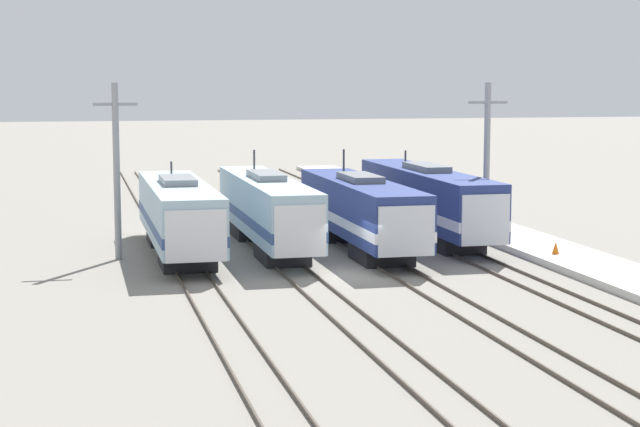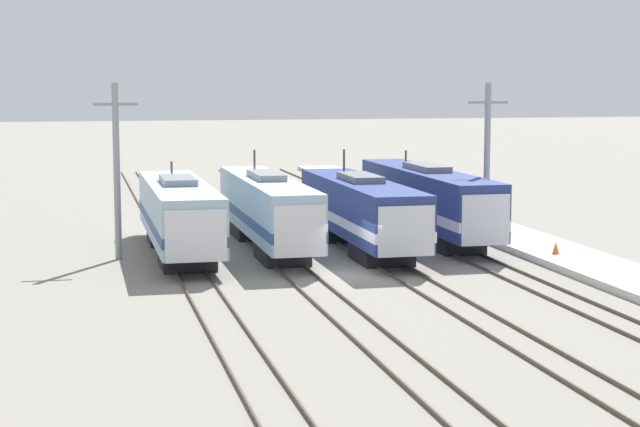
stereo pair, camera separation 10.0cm
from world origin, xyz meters
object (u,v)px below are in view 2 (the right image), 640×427
at_px(locomotive_center_left, 268,211).
at_px(locomotive_far_right, 430,201).
at_px(locomotive_far_left, 179,216).
at_px(catenary_tower_left, 117,169).
at_px(locomotive_center_right, 363,212).
at_px(catenary_tower_right, 487,162).
at_px(traffic_cone, 556,248).

height_order(locomotive_center_left, locomotive_far_right, locomotive_center_left).
distance_m(locomotive_center_left, locomotive_far_right, 10.02).
distance_m(locomotive_far_left, catenary_tower_left, 4.14).
bearing_deg(locomotive_far_right, locomotive_center_right, -146.69).
xyz_separation_m(locomotive_center_left, catenary_tower_left, (-8.14, -1.31, 2.56)).
bearing_deg(locomotive_far_right, locomotive_center_left, -169.86).
xyz_separation_m(locomotive_center_right, catenary_tower_right, (7.21, 0.16, 2.59)).
bearing_deg(locomotive_far_left, traffic_cone, -17.93).
distance_m(locomotive_center_left, traffic_cone, 15.46).
relative_size(locomotive_center_left, locomotive_far_right, 0.96).
height_order(locomotive_far_left, traffic_cone, locomotive_far_left).
xyz_separation_m(locomotive_center_left, traffic_cone, (13.74, -6.93, -1.49)).
bearing_deg(locomotive_center_right, catenary_tower_right, 1.28).
bearing_deg(locomotive_center_left, locomotive_center_right, -16.66).
bearing_deg(locomotive_center_left, locomotive_far_left, -169.77).
distance_m(locomotive_far_left, catenary_tower_right, 17.27).
bearing_deg(locomotive_center_left, traffic_cone, -26.77).
distance_m(locomotive_far_left, locomotive_center_left, 5.01).
distance_m(locomotive_center_right, traffic_cone, 10.46).
bearing_deg(locomotive_far_right, catenary_tower_right, -53.50).
height_order(locomotive_center_right, catenary_tower_right, catenary_tower_right).
distance_m(locomotive_far_left, locomotive_center_right, 9.88).
bearing_deg(catenary_tower_left, catenary_tower_right, 0.00).
bearing_deg(locomotive_far_left, locomotive_center_left, 10.23).
bearing_deg(catenary_tower_right, locomotive_center_right, -178.72).
height_order(locomotive_far_left, locomotive_center_left, locomotive_center_left).
bearing_deg(catenary_tower_right, catenary_tower_left, 180.00).
distance_m(locomotive_center_right, locomotive_far_right, 5.90).
bearing_deg(catenary_tower_left, locomotive_center_right, -0.71).
bearing_deg(catenary_tower_left, traffic_cone, -14.40).
bearing_deg(traffic_cone, locomotive_far_right, 114.04).
relative_size(locomotive_far_left, catenary_tower_left, 1.82).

